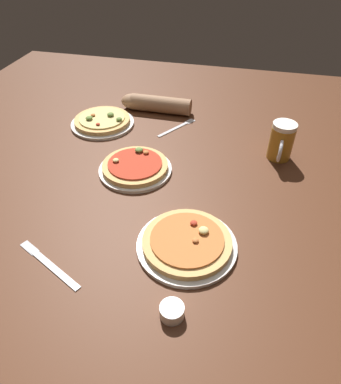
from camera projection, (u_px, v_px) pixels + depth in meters
ground_plane at (170, 200)px, 1.15m from camera, size 2.40×2.40×0.03m
pizza_plate_near at (187, 243)px, 0.96m from camera, size 0.28×0.28×0.05m
pizza_plate_far at (135, 167)px, 1.24m from camera, size 0.26×0.26×0.05m
pizza_plate_side at (102, 121)px, 1.50m from camera, size 0.27×0.27×0.05m
beer_mug_dark at (281, 142)px, 1.27m from camera, size 0.09×0.14×0.14m
ramekin_sauce at (172, 311)px, 0.80m from camera, size 0.06×0.06×0.03m
fork_left at (177, 127)px, 1.48m from camera, size 0.13×0.19×0.01m
knife_right at (49, 264)px, 0.93m from camera, size 0.23×0.13×0.01m
diner_arm at (153, 104)px, 1.58m from camera, size 0.32×0.08×0.07m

